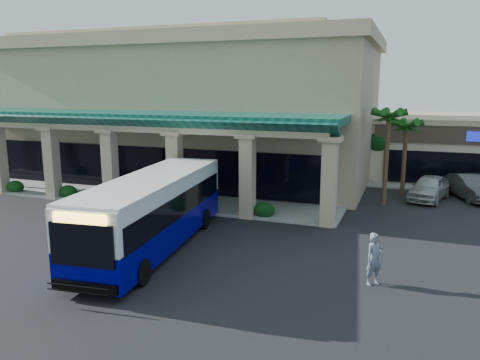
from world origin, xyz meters
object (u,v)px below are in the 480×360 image
at_px(car_white, 471,187).
at_px(car_silver, 429,188).
at_px(pedestrian, 374,259).
at_px(transit_bus, 154,213).

bearing_deg(car_white, car_silver, -177.36).
xyz_separation_m(car_silver, car_white, (2.55, 1.16, -0.00)).
distance_m(pedestrian, car_silver, 15.22).
bearing_deg(car_silver, car_white, 39.54).
relative_size(transit_bus, car_silver, 2.54).
height_order(transit_bus, pedestrian, transit_bus).
bearing_deg(transit_bus, pedestrian, -10.19).
bearing_deg(pedestrian, transit_bus, 130.74).
bearing_deg(car_white, transit_bus, -154.89).
relative_size(transit_bus, car_white, 2.47).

